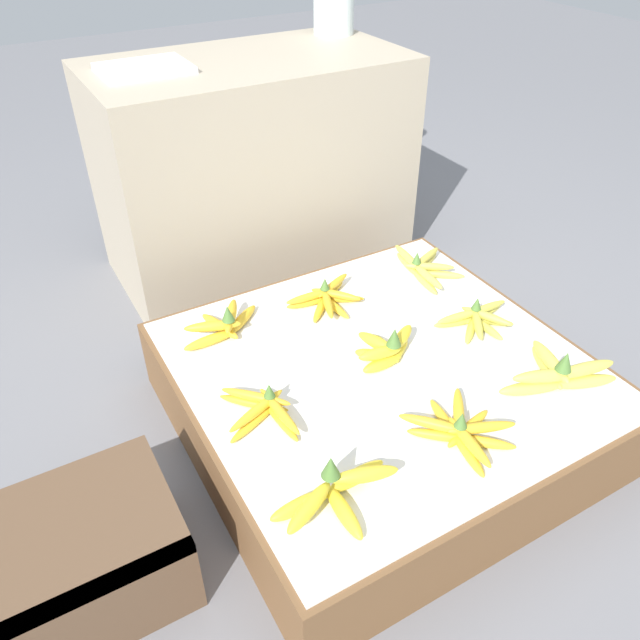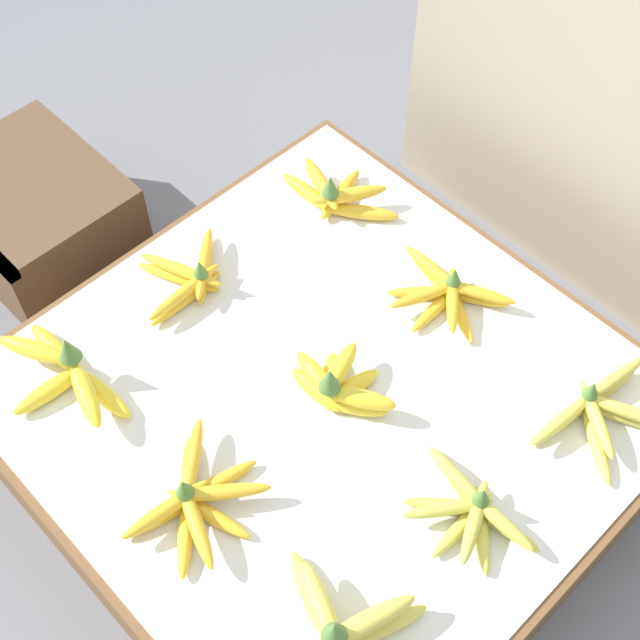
# 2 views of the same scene
# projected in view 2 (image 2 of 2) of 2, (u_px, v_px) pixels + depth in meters

# --- Properties ---
(ground_plane) EXTENTS (10.00, 10.00, 0.00)m
(ground_plane) POSITION_uv_depth(u_px,v_px,m) (326.00, 451.00, 1.68)
(ground_plane) COLOR slate
(display_platform) EXTENTS (0.97, 0.95, 0.21)m
(display_platform) POSITION_uv_depth(u_px,v_px,m) (326.00, 424.00, 1.59)
(display_platform) COLOR brown
(display_platform) RESTS_ON ground_plane
(wooden_crate) EXTENTS (0.37, 0.31, 0.21)m
(wooden_crate) POSITION_uv_depth(u_px,v_px,m) (36.00, 216.00, 1.87)
(wooden_crate) COLOR brown
(wooden_crate) RESTS_ON ground_plane
(banana_bunch_front_left) EXTENTS (0.27, 0.15, 0.11)m
(banana_bunch_front_left) POSITION_uv_depth(u_px,v_px,m) (65.00, 373.00, 1.49)
(banana_bunch_front_left) COLOR yellow
(banana_bunch_front_left) RESTS_ON display_platform
(banana_bunch_front_midleft) EXTENTS (0.22, 0.24, 0.09)m
(banana_bunch_front_midleft) POSITION_uv_depth(u_px,v_px,m) (193.00, 501.00, 1.37)
(banana_bunch_front_midleft) COLOR gold
(banana_bunch_front_midleft) RESTS_ON display_platform
(banana_bunch_front_midright) EXTENTS (0.29, 0.21, 0.11)m
(banana_bunch_front_midright) POSITION_uv_depth(u_px,v_px,m) (348.00, 639.00, 1.24)
(banana_bunch_front_midright) COLOR #DBCC4C
(banana_bunch_front_midright) RESTS_ON display_platform
(banana_bunch_middle_left) EXTENTS (0.17, 0.22, 0.08)m
(banana_bunch_middle_left) POSITION_uv_depth(u_px,v_px,m) (190.00, 277.00, 1.62)
(banana_bunch_middle_left) COLOR gold
(banana_bunch_middle_left) RESTS_ON display_platform
(banana_bunch_middle_midleft) EXTENTS (0.20, 0.13, 0.11)m
(banana_bunch_middle_midleft) POSITION_uv_depth(u_px,v_px,m) (338.00, 386.00, 1.47)
(banana_bunch_middle_midleft) COLOR yellow
(banana_bunch_middle_midleft) RESTS_ON display_platform
(banana_bunch_middle_midright) EXTENTS (0.23, 0.15, 0.08)m
(banana_bunch_middle_midright) POSITION_uv_depth(u_px,v_px,m) (470.00, 510.00, 1.36)
(banana_bunch_middle_midright) COLOR gold
(banana_bunch_middle_midright) RESTS_ON display_platform
(banana_bunch_back_left) EXTENTS (0.25, 0.15, 0.10)m
(banana_bunch_back_left) POSITION_uv_depth(u_px,v_px,m) (336.00, 195.00, 1.73)
(banana_bunch_back_left) COLOR gold
(banana_bunch_back_left) RESTS_ON display_platform
(banana_bunch_back_midleft) EXTENTS (0.23, 0.18, 0.08)m
(banana_bunch_back_midleft) POSITION_uv_depth(u_px,v_px,m) (446.00, 293.00, 1.60)
(banana_bunch_back_midleft) COLOR gold
(banana_bunch_back_midleft) RESTS_ON display_platform
(banana_bunch_back_midright) EXTENTS (0.17, 0.27, 0.08)m
(banana_bunch_back_midright) POSITION_uv_depth(u_px,v_px,m) (598.00, 411.00, 1.46)
(banana_bunch_back_midright) COLOR #DBCC4C
(banana_bunch_back_midright) RESTS_ON display_platform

